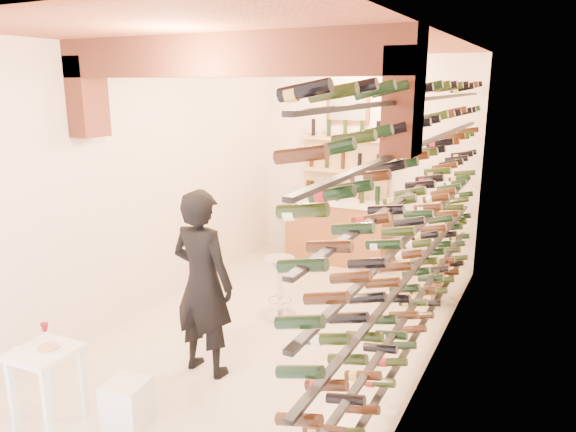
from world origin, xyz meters
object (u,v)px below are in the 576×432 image
object	(u,v)px
back_counter	(338,229)
tasting_table	(45,363)
white_stool	(127,404)
person	(203,283)
crate_lower	(420,290)
chrome_barstool	(279,283)
wine_rack	(415,215)

from	to	relation	value
back_counter	tasting_table	bearing A→B (deg)	-96.23
back_counter	white_stool	world-z (taller)	back_counter
person	crate_lower	size ratio (longest dim) A/B	4.10
back_counter	tasting_table	xyz separation A→B (m)	(-0.55, -5.06, 0.03)
chrome_barstool	crate_lower	size ratio (longest dim) A/B	1.67
white_stool	tasting_table	bearing A→B (deg)	-156.33
wine_rack	chrome_barstool	world-z (taller)	wine_rack
wine_rack	back_counter	distance (m)	3.38
back_counter	tasting_table	distance (m)	5.09
wine_rack	tasting_table	size ratio (longest dim) A/B	6.85
white_stool	person	distance (m)	1.27
tasting_table	wine_rack	bearing A→B (deg)	42.70
white_stool	person	bearing A→B (deg)	87.38
back_counter	chrome_barstool	world-z (taller)	back_counter
wine_rack	white_stool	world-z (taller)	wine_rack
tasting_table	white_stool	distance (m)	0.75
back_counter	white_stool	distance (m)	4.81
person	chrome_barstool	distance (m)	1.55
white_stool	person	xyz separation A→B (m)	(0.05, 1.04, 0.72)
back_counter	white_stool	xyz separation A→B (m)	(0.05, -4.80, -0.33)
chrome_barstool	person	bearing A→B (deg)	-92.37
wine_rack	white_stool	xyz separation A→B (m)	(-1.78, -2.15, -1.34)
crate_lower	person	bearing A→B (deg)	-118.03
wine_rack	crate_lower	xyz separation A→B (m)	(-0.26, 1.66, -1.41)
back_counter	person	world-z (taller)	person
back_counter	chrome_barstool	size ratio (longest dim) A/B	2.25
person	crate_lower	bearing A→B (deg)	-113.95
tasting_table	back_counter	bearing A→B (deg)	81.09
wine_rack	crate_lower	bearing A→B (deg)	98.81
tasting_table	crate_lower	xyz separation A→B (m)	(2.13, 4.08, -0.43)
wine_rack	tasting_table	distance (m)	3.53
wine_rack	chrome_barstool	size ratio (longest dim) A/B	7.55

